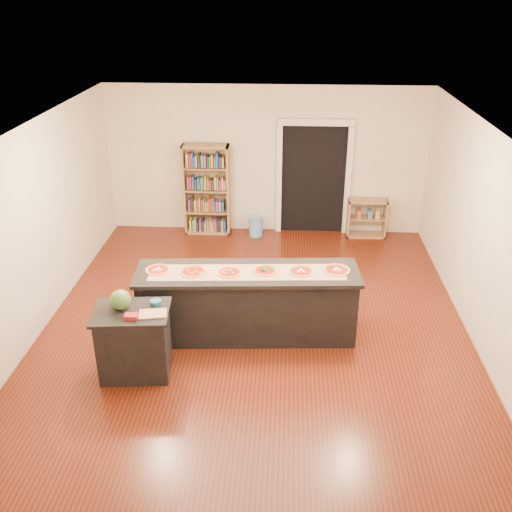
# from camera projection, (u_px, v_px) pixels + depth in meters

# --- Properties ---
(room) EXTENTS (6.00, 7.00, 2.80)m
(room) POSITION_uv_depth(u_px,v_px,m) (255.00, 236.00, 7.58)
(room) COLOR #EDE1C7
(room) RESTS_ON ground
(doorway) EXTENTS (1.40, 0.09, 2.21)m
(doorway) POSITION_uv_depth(u_px,v_px,m) (314.00, 172.00, 10.74)
(doorway) COLOR black
(doorway) RESTS_ON room
(kitchen_island) EXTENTS (2.98, 0.81, 0.98)m
(kitchen_island) POSITION_uv_depth(u_px,v_px,m) (247.00, 303.00, 7.77)
(kitchen_island) COLOR black
(kitchen_island) RESTS_ON ground
(side_counter) EXTENTS (0.91, 0.66, 0.90)m
(side_counter) POSITION_uv_depth(u_px,v_px,m) (134.00, 342.00, 7.01)
(side_counter) COLOR black
(side_counter) RESTS_ON ground
(bookshelf) EXTENTS (0.87, 0.31, 1.74)m
(bookshelf) POSITION_uv_depth(u_px,v_px,m) (207.00, 190.00, 10.84)
(bookshelf) COLOR #A37A4F
(bookshelf) RESTS_ON ground
(low_shelf) EXTENTS (0.74, 0.32, 0.74)m
(low_shelf) POSITION_uv_depth(u_px,v_px,m) (367.00, 218.00, 10.89)
(low_shelf) COLOR #A37A4F
(low_shelf) RESTS_ON ground
(waste_bin) EXTENTS (0.26, 0.26, 0.39)m
(waste_bin) POSITION_uv_depth(u_px,v_px,m) (256.00, 226.00, 10.99)
(waste_bin) COLOR #61A0DA
(waste_bin) RESTS_ON ground
(kraft_paper) EXTENTS (2.61, 0.64, 0.00)m
(kraft_paper) POSITION_uv_depth(u_px,v_px,m) (247.00, 272.00, 7.53)
(kraft_paper) COLOR tan
(kraft_paper) RESTS_ON kitchen_island
(watermelon) EXTENTS (0.25, 0.25, 0.25)m
(watermelon) POSITION_uv_depth(u_px,v_px,m) (120.00, 300.00, 6.80)
(watermelon) COLOR #144214
(watermelon) RESTS_ON side_counter
(cutting_board) EXTENTS (0.35, 0.27, 0.02)m
(cutting_board) POSITION_uv_depth(u_px,v_px,m) (153.00, 314.00, 6.73)
(cutting_board) COLOR tan
(cutting_board) RESTS_ON side_counter
(package_red) EXTENTS (0.16, 0.11, 0.06)m
(package_red) POSITION_uv_depth(u_px,v_px,m) (131.00, 317.00, 6.65)
(package_red) COLOR maroon
(package_red) RESTS_ON side_counter
(package_teal) EXTENTS (0.14, 0.14, 0.05)m
(package_teal) POSITION_uv_depth(u_px,v_px,m) (156.00, 302.00, 6.94)
(package_teal) COLOR #195966
(package_teal) RESTS_ON side_counter
(pizza_a) EXTENTS (0.31, 0.31, 0.02)m
(pizza_a) POSITION_uv_depth(u_px,v_px,m) (158.00, 270.00, 7.57)
(pizza_a) COLOR tan
(pizza_a) RESTS_ON kitchen_island
(pizza_b) EXTENTS (0.34, 0.34, 0.02)m
(pizza_b) POSITION_uv_depth(u_px,v_px,m) (193.00, 272.00, 7.52)
(pizza_b) COLOR tan
(pizza_b) RESTS_ON kitchen_island
(pizza_c) EXTENTS (0.33, 0.33, 0.02)m
(pizza_c) POSITION_uv_depth(u_px,v_px,m) (229.00, 272.00, 7.51)
(pizza_c) COLOR tan
(pizza_c) RESTS_ON kitchen_island
(pizza_d) EXTENTS (0.32, 0.32, 0.02)m
(pizza_d) POSITION_uv_depth(u_px,v_px,m) (265.00, 271.00, 7.55)
(pizza_d) COLOR tan
(pizza_d) RESTS_ON kitchen_island
(pizza_e) EXTENTS (0.32, 0.32, 0.02)m
(pizza_e) POSITION_uv_depth(u_px,v_px,m) (301.00, 271.00, 7.54)
(pizza_e) COLOR tan
(pizza_e) RESTS_ON kitchen_island
(pizza_f) EXTENTS (0.34, 0.34, 0.02)m
(pizza_f) POSITION_uv_depth(u_px,v_px,m) (337.00, 270.00, 7.57)
(pizza_f) COLOR tan
(pizza_f) RESTS_ON kitchen_island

